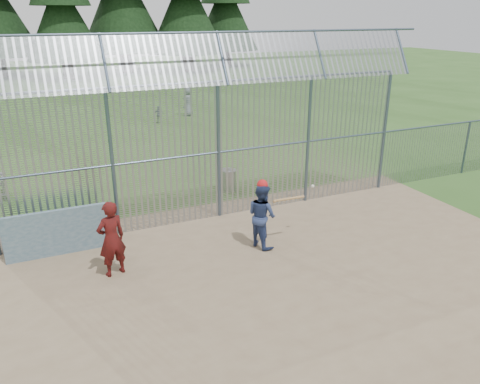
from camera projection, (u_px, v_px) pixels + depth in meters
name	position (u px, v px, depth m)	size (l,w,h in m)	color
ground	(274.00, 270.00, 11.16)	(120.00, 120.00, 0.00)	#2D511E
dirt_infield	(284.00, 280.00, 10.73)	(14.00, 10.00, 0.02)	#756047
dugout_wall	(57.00, 233.00, 11.65)	(2.50, 0.12, 1.20)	#38566B
batter	(262.00, 215.00, 12.01)	(0.83, 0.65, 1.71)	navy
onlooker	(111.00, 239.00, 10.64)	(0.66, 0.44, 1.82)	maroon
bg_kid_standing	(188.00, 101.00, 27.68)	(0.84, 0.55, 1.72)	slate
bg_kid_seated	(159.00, 115.00, 25.94)	(0.56, 0.23, 0.96)	slate
batting_gear	(268.00, 187.00, 11.78)	(1.68, 0.34, 0.62)	red
trash_can	(229.00, 180.00, 16.05)	(0.56, 0.56, 0.82)	#97999F
backstop_fence	(276.00, 134.00, 13.93)	(20.09, 0.81, 5.30)	#47566B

